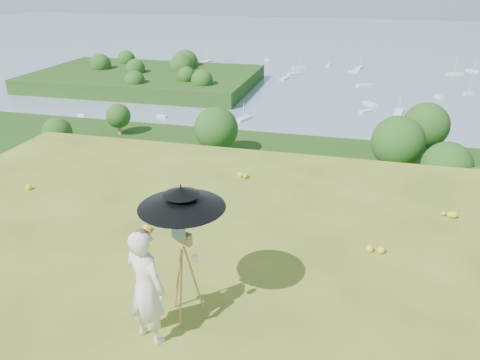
# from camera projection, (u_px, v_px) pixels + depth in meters

# --- Properties ---
(ground) EXTENTS (14.00, 14.00, 0.00)m
(ground) POSITION_uv_depth(u_px,v_px,m) (182.00, 326.00, 6.34)
(ground) COLOR #4E621C
(ground) RESTS_ON ground
(forest_slope) EXTENTS (140.00, 56.00, 22.00)m
(forest_slope) POSITION_uv_depth(u_px,v_px,m) (314.00, 320.00, 49.11)
(forest_slope) COLOR #1B3A0F
(forest_slope) RESTS_ON bay_water
(shoreline_tier) EXTENTS (170.00, 28.00, 8.00)m
(shoreline_tier) POSITION_uv_depth(u_px,v_px,m) (334.00, 209.00, 87.38)
(shoreline_tier) COLOR gray
(shoreline_tier) RESTS_ON bay_water
(bay_water) EXTENTS (700.00, 700.00, 0.00)m
(bay_water) POSITION_uv_depth(u_px,v_px,m) (357.00, 57.00, 232.76)
(bay_water) COLOR slate
(bay_water) RESTS_ON ground
(peninsula) EXTENTS (90.00, 60.00, 12.00)m
(peninsula) POSITION_uv_depth(u_px,v_px,m) (144.00, 72.00, 172.32)
(peninsula) COLOR #1B3A0F
(peninsula) RESTS_ON bay_water
(slope_trees) EXTENTS (110.00, 50.00, 6.00)m
(slope_trees) POSITION_uv_depth(u_px,v_px,m) (324.00, 201.00, 43.43)
(slope_trees) COLOR #1A4D17
(slope_trees) RESTS_ON forest_slope
(harbor_town) EXTENTS (110.00, 22.00, 5.00)m
(harbor_town) POSITION_uv_depth(u_px,v_px,m) (337.00, 177.00, 84.75)
(harbor_town) COLOR beige
(harbor_town) RESTS_ON shoreline_tier
(moored_boats) EXTENTS (140.00, 140.00, 0.70)m
(moored_boats) POSITION_uv_depth(u_px,v_px,m) (315.00, 90.00, 165.44)
(moored_boats) COLOR silver
(moored_boats) RESTS_ON bay_water
(wildflowers) EXTENTS (10.00, 10.50, 0.12)m
(wildflowers) POSITION_uv_depth(u_px,v_px,m) (188.00, 311.00, 6.54)
(wildflowers) COLOR yellow
(wildflowers) RESTS_ON ground
(painter) EXTENTS (0.69, 0.58, 1.62)m
(painter) POSITION_uv_depth(u_px,v_px,m) (146.00, 287.00, 5.82)
(painter) COLOR silver
(painter) RESTS_ON ground
(field_easel) EXTENTS (0.72, 0.72, 1.45)m
(field_easel) POSITION_uv_depth(u_px,v_px,m) (184.00, 272.00, 6.26)
(field_easel) COLOR #A67045
(field_easel) RESTS_ON ground
(sun_umbrella) EXTENTS (1.48, 1.48, 0.81)m
(sun_umbrella) POSITION_uv_depth(u_px,v_px,m) (182.00, 213.00, 5.92)
(sun_umbrella) COLOR black
(sun_umbrella) RESTS_ON field_easel
(painter_cap) EXTENTS (0.25, 0.27, 0.10)m
(painter_cap) POSITION_uv_depth(u_px,v_px,m) (140.00, 233.00, 5.51)
(painter_cap) COLOR #D4747A
(painter_cap) RESTS_ON painter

